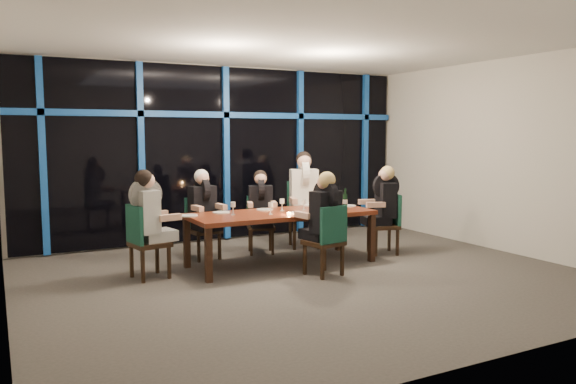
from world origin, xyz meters
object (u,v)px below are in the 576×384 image
chair_far_mid (260,221)px  diner_end_right (384,197)px  chair_near_mid (328,237)px  diner_far_left (203,201)px  diner_end_left (149,208)px  chair_far_left (201,224)px  diner_far_mid (261,199)px  diner_near_mid (324,208)px  wine_bottle (345,201)px  water_pitcher (337,203)px  chair_end_left (143,238)px  diner_far_right (304,185)px  chair_far_right (303,210)px  chair_end_right (388,220)px  dining_table (281,217)px

chair_far_mid → diner_end_right: bearing=-12.0°
chair_near_mid → diner_far_left: size_ratio=1.06×
diner_end_left → chair_far_left: bearing=-60.3°
diner_far_mid → diner_near_mid: size_ratio=0.94×
chair_far_mid → diner_far_left: 1.01m
wine_bottle → water_pitcher: bearing=-174.9°
diner_end_left → diner_end_right: 3.55m
chair_end_left → diner_far_right: diner_far_right is taller
diner_far_left → diner_near_mid: size_ratio=0.97×
chair_far_right → chair_end_right: (0.87, -1.12, -0.08)m
chair_end_left → diner_end_left: (0.08, 0.01, 0.38)m
diner_end_right → wine_bottle: diner_end_right is taller
water_pitcher → diner_far_right: bearing=110.9°
diner_far_right → diner_end_right: size_ratio=1.15×
chair_end_left → diner_end_left: 0.39m
diner_end_left → diner_near_mid: diner_end_left is taller
chair_far_right → chair_end_left: (-2.83, -0.90, -0.06)m
wine_bottle → diner_far_left: bearing=150.5°
chair_end_left → diner_far_left: bearing=-64.9°
chair_far_right → diner_far_mid: (-0.85, -0.18, 0.25)m
diner_end_left → dining_table: bearing=-103.8°
diner_far_right → chair_end_left: bearing=-145.1°
chair_far_right → chair_near_mid: bearing=-91.5°
chair_near_mid → diner_far_right: 1.97m
dining_table → chair_end_right: bearing=-3.6°
chair_far_mid → diner_end_left: diner_end_left is taller
chair_far_mid → diner_far_mid: (-0.02, -0.07, 0.35)m
chair_end_right → diner_far_left: 2.83m
diner_far_mid → wine_bottle: diner_far_mid is taller
chair_far_left → diner_far_left: diner_far_left is taller
dining_table → chair_end_left: 1.92m
chair_end_left → chair_near_mid: 2.35m
water_pitcher → chair_end_left: bearing=-161.1°
diner_far_mid → diner_near_mid: 1.62m
chair_near_mid → chair_end_right: bearing=-164.6°
water_pitcher → chair_far_left: bearing=171.2°
chair_far_right → diner_far_mid: 0.91m
diner_end_right → diner_far_right: bearing=-123.9°
dining_table → diner_far_right: (0.89, 0.92, 0.33)m
diner_end_right → chair_near_mid: bearing=-45.3°
chair_near_mid → diner_near_mid: 0.38m
chair_end_left → wine_bottle: size_ratio=3.14×
chair_far_left → chair_far_right: chair_far_right is taller
diner_far_left → chair_far_mid: bearing=-4.3°
dining_table → chair_far_right: 1.36m
chair_far_left → chair_far_mid: size_ratio=1.03×
chair_far_right → chair_end_right: chair_far_right is taller
chair_far_left → chair_end_left: (-1.05, -0.83, 0.03)m
diner_far_left → diner_far_mid: diner_far_left is taller
chair_near_mid → wine_bottle: size_ratio=3.06×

